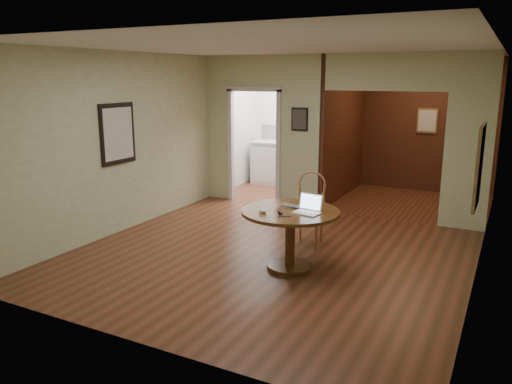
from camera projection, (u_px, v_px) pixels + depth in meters
The scene contains 11 objects.
floor at pixel (267, 257), 6.61m from camera, with size 5.00×5.00×0.00m, color #492814.
room_shell at pixel (319, 134), 9.21m from camera, with size 5.20×7.50×5.00m.
dining_table at pixel (290, 225), 6.09m from camera, with size 1.20×1.20×0.75m.
chair at pixel (310, 204), 7.00m from camera, with size 0.48×0.48×1.03m.
open_laptop at pixel (309, 207), 5.93m from camera, with size 0.33×0.31×0.21m.
closed_laptop at pixel (291, 207), 6.15m from camera, with size 0.30×0.19×0.02m, color #B2B2B7.
mouse at pixel (263, 211), 5.92m from camera, with size 0.11×0.06×0.05m, color white.
wine_glass at pixel (280, 211), 5.85m from camera, with size 0.08×0.08×0.09m, color white, non-canonical shape.
pen at pixel (285, 216), 5.75m from camera, with size 0.01×0.01×0.15m, color #0C0E57.
kitchen_cabinet at pixel (297, 164), 10.74m from camera, with size 2.06×0.60×0.94m.
grocery_bag at pixel (334, 137), 10.24m from camera, with size 0.33×0.29×0.33m, color beige.
Camera 1 is at (2.75, -5.61, 2.34)m, focal length 35.00 mm.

